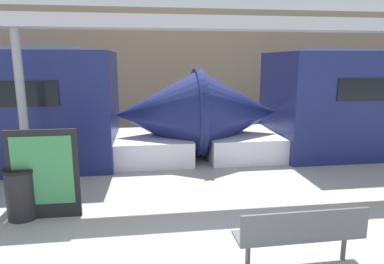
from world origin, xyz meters
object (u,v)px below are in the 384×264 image
(poster_board, at_px, (44,174))
(support_column_near, at_px, (23,113))
(bench_near, at_px, (301,232))
(trash_bin, at_px, (22,193))

(poster_board, bearing_deg, support_column_near, 116.78)
(support_column_near, bearing_deg, poster_board, -63.22)
(poster_board, bearing_deg, bench_near, -28.22)
(trash_bin, relative_size, poster_board, 0.57)
(bench_near, distance_m, trash_bin, 4.87)
(trash_bin, bearing_deg, poster_board, -8.53)
(bench_near, relative_size, support_column_near, 0.52)
(trash_bin, relative_size, support_column_near, 0.27)
(poster_board, distance_m, support_column_near, 1.92)
(poster_board, xyz_separation_m, support_column_near, (-0.76, 1.50, 0.91))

